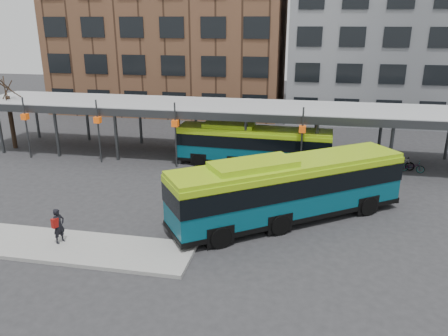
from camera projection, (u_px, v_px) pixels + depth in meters
The scene contains 10 objects.
ground at pixel (178, 229), 22.76m from camera, with size 120.00×120.00×0.00m, color #28282B.
boarding_island at pixel (50, 245), 20.94m from camera, with size 14.00×3.00×0.18m, color gray.
canopy at pixel (224, 108), 33.47m from camera, with size 40.00×6.53×4.80m.
tree at pixel (11, 120), 36.39m from camera, with size 1.64×1.64×5.60m.
building_brick at pixel (172, 14), 50.76m from camera, with size 26.00×14.00×22.00m, color brown.
building_grey at pixel (406, 23), 46.37m from camera, with size 24.00×14.00×20.00m, color slate.
bus_front at pixel (288, 187), 23.20m from camera, with size 12.35×9.89×3.63m.
bus_rear at pixel (253, 144), 32.24m from camera, with size 11.37×2.94×3.11m.
pedestrian at pixel (59, 226), 20.74m from camera, with size 0.61×0.74×1.73m.
bike_rack at pixel (392, 163), 31.66m from camera, with size 4.36×1.44×1.01m.
Camera 1 is at (6.30, -19.68, 10.34)m, focal length 35.00 mm.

